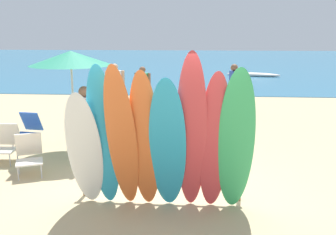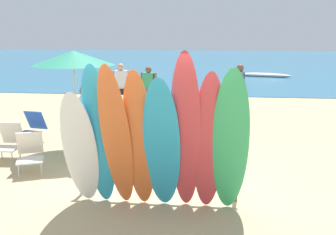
{
  "view_description": "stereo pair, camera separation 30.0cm",
  "coord_description": "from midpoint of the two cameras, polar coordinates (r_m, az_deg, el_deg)",
  "views": [
    {
      "loc": [
        0.56,
        -6.12,
        2.79
      ],
      "look_at": [
        0.0,
        1.72,
        1.02
      ],
      "focal_mm": 41.21,
      "sensor_mm": 36.0,
      "label": 1
    },
    {
      "loc": [
        0.86,
        -6.1,
        2.79
      ],
      "look_at": [
        0.0,
        1.72,
        1.02
      ],
      "focal_mm": 41.21,
      "sensor_mm": 36.0,
      "label": 2
    }
  ],
  "objects": [
    {
      "name": "beachgoer_photographing",
      "position": [
        8.41,
        -11.01,
        -0.13
      ],
      "size": [
        0.43,
        0.62,
        1.67
      ],
      "rotation": [
        0.0,
        0.0,
        1.77
      ],
      "color": "brown",
      "rests_on": "ground"
    },
    {
      "name": "surfboard_white_0",
      "position": [
        6.17,
        -11.53,
        -4.69
      ],
      "size": [
        0.56,
        0.7,
        1.95
      ],
      "primitive_type": "ellipsoid",
      "rotation": [
        0.31,
        0.0,
        0.01
      ],
      "color": "white",
      "rests_on": "ground"
    },
    {
      "name": "surfboard_teal_1",
      "position": [
        6.04,
        -8.81,
        -2.98
      ],
      "size": [
        0.47,
        0.68,
        2.36
      ],
      "primitive_type": "ellipsoid",
      "rotation": [
        0.25,
        0.0,
        -0.0
      ],
      "color": "#289EC6",
      "rests_on": "ground"
    },
    {
      "name": "distant_boat",
      "position": [
        24.76,
        14.34,
        6.11
      ],
      "size": [
        3.35,
        1.3,
        0.27
      ],
      "color": "silver",
      "rests_on": "ground"
    },
    {
      "name": "ocean_water",
      "position": [
        36.77,
        5.21,
        8.31
      ],
      "size": [
        60.0,
        40.0,
        0.02
      ],
      "primitive_type": "cube",
      "color": "teal",
      "rests_on": "ground"
    },
    {
      "name": "beach_umbrella",
      "position": [
        9.16,
        -12.91,
        8.57
      ],
      "size": [
        1.88,
        1.88,
        2.35
      ],
      "color": "silver",
      "rests_on": "ground"
    },
    {
      "name": "surfboard_orange_2",
      "position": [
        5.87,
        -6.18,
        -3.26
      ],
      "size": [
        0.54,
        0.89,
        2.37
      ],
      "primitive_type": "ellipsoid",
      "rotation": [
        0.33,
        0.0,
        -0.09
      ],
      "color": "orange",
      "rests_on": "ground"
    },
    {
      "name": "beach_chair_blue",
      "position": [
        8.22,
        -18.76,
        -4.73
      ],
      "size": [
        0.73,
        0.83,
        0.82
      ],
      "rotation": [
        0.0,
        0.0,
        0.39
      ],
      "color": "#B7B7BC",
      "rests_on": "ground"
    },
    {
      "name": "beachgoer_by_water",
      "position": [
        12.94,
        11.19,
        4.49
      ],
      "size": [
        0.45,
        0.65,
        1.74
      ],
      "rotation": [
        0.0,
        0.0,
        1.7
      ],
      "color": "brown",
      "rests_on": "ground"
    },
    {
      "name": "beachgoer_midbeach",
      "position": [
        8.52,
        4.62,
        -0.05
      ],
      "size": [
        0.41,
        0.55,
        1.6
      ],
      "rotation": [
        0.0,
        0.0,
        5.18
      ],
      "color": "#9E704C",
      "rests_on": "ground"
    },
    {
      "name": "surfboard_red_6",
      "position": [
        5.85,
        7.49,
        -3.91
      ],
      "size": [
        0.51,
        0.67,
        2.27
      ],
      "primitive_type": "ellipsoid",
      "rotation": [
        0.25,
        0.0,
        0.06
      ],
      "color": "#D13D42",
      "rests_on": "ground"
    },
    {
      "name": "surfboard_teal_4",
      "position": [
        5.82,
        0.55,
        -4.29
      ],
      "size": [
        0.57,
        0.78,
        2.19
      ],
      "primitive_type": "ellipsoid",
      "rotation": [
        0.32,
        0.0,
        -0.01
      ],
      "color": "#289EC6",
      "rests_on": "ground"
    },
    {
      "name": "beachgoer_near_rack",
      "position": [
        13.31,
        -6.29,
        4.83
      ],
      "size": [
        0.63,
        0.32,
        1.72
      ],
      "rotation": [
        0.0,
        0.0,
        0.26
      ],
      "color": "tan",
      "rests_on": "ground"
    },
    {
      "name": "beach_chair_striped",
      "position": [
        9.15,
        -21.58,
        -3.16
      ],
      "size": [
        0.53,
        0.67,
        0.83
      ],
      "rotation": [
        0.0,
        0.0,
        0.05
      ],
      "color": "#B7B7BC",
      "rests_on": "ground"
    },
    {
      "name": "ground",
      "position": [
        20.32,
        4.23,
        4.76
      ],
      "size": [
        60.0,
        60.0,
        0.0
      ],
      "primitive_type": "plane",
      "color": "tan"
    },
    {
      "name": "beachgoer_strolling",
      "position": [
        13.46,
        -2.24,
        4.69
      ],
      "size": [
        0.58,
        0.31,
        1.6
      ],
      "rotation": [
        0.0,
        0.0,
        2.85
      ],
      "color": "brown",
      "rests_on": "ground"
    },
    {
      "name": "surfboard_rack",
      "position": [
        6.56,
        -0.33,
        -7.74
      ],
      "size": [
        2.77,
        0.07,
        0.64
      ],
      "color": "brown",
      "rests_on": "ground"
    },
    {
      "name": "surfboard_red_5",
      "position": [
        5.75,
        4.1,
        -2.63
      ],
      "size": [
        0.47,
        0.82,
        2.56
      ],
      "primitive_type": "ellipsoid",
      "rotation": [
        0.29,
        0.0,
        -0.0
      ],
      "color": "#D13D42",
      "rests_on": "ground"
    },
    {
      "name": "beach_chair_red",
      "position": [
        10.29,
        -18.65,
        -1.28
      ],
      "size": [
        0.6,
        0.77,
        0.81
      ],
      "rotation": [
        0.0,
        0.0,
        -0.16
      ],
      "color": "#B7B7BC",
      "rests_on": "ground"
    },
    {
      "name": "surfboard_green_7",
      "position": [
        5.83,
        10.68,
        -3.77
      ],
      "size": [
        0.56,
        0.7,
        2.33
      ],
      "primitive_type": "ellipsoid",
      "rotation": [
        0.26,
        0.0,
        -0.01
      ],
      "color": "#38B266",
      "rests_on": "ground"
    },
    {
      "name": "surfboard_orange_3",
      "position": [
        5.86,
        -2.8,
        -3.66
      ],
      "size": [
        0.48,
        0.76,
        2.29
      ],
      "primitive_type": "ellipsoid",
      "rotation": [
        0.29,
        0.0,
        -0.02
      ],
      "color": "orange",
      "rests_on": "ground"
    }
  ]
}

